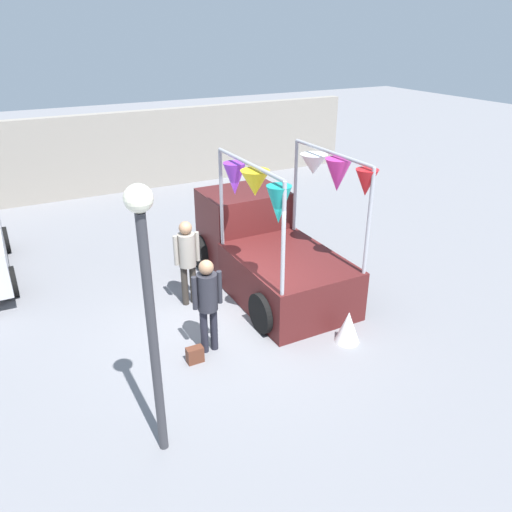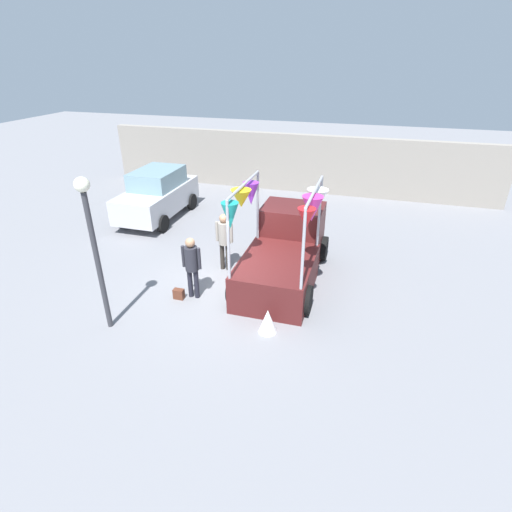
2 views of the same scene
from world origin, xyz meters
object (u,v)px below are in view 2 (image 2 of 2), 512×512
Objects in this scene: parked_car at (158,194)px; handbag at (179,294)px; person_vendor at (224,237)px; vendor_truck at (285,248)px; folded_kite_bundle_white at (268,321)px; street_lamp at (92,234)px; person_customer at (192,262)px.

handbag is (3.37, -5.17, -0.80)m from parked_car.
vendor_truck is at bearing 4.13° from person_vendor.
parked_car is 5.17m from person_vendor.
parked_car reaches higher than folded_kite_bundle_white.
vendor_truck is 6.58m from parked_car.
street_lamp is 6.08× the size of folded_kite_bundle_white.
parked_car is 14.29× the size of handbag.
person_customer is at bearing -99.21° from person_vendor.
person_vendor reaches higher than person_customer.
vendor_truck reaches higher than parked_car.
handbag is at bearing -140.15° from vendor_truck.
person_customer is 1.70m from person_vendor.
vendor_truck is at bearing 39.85° from handbag.
parked_car reaches higher than handbag.
person_customer is 2.55m from folded_kite_bundle_white.
street_lamp is at bearing -134.22° from vendor_truck.
folded_kite_bundle_white is at bearing -85.44° from vendor_truck.
street_lamp is (2.31, -6.72, 1.46)m from parked_car.
street_lamp is (-3.46, -3.56, 1.53)m from vendor_truck.
person_vendor is at bearing -175.87° from vendor_truck.
street_lamp is 4.32m from folded_kite_bundle_white.
person_customer is (-2.06, -1.81, 0.17)m from vendor_truck.
street_lamp is (-1.40, -1.75, 1.36)m from person_customer.
vendor_truck is 1.01× the size of parked_car.
handbag is at bearing -108.32° from person_vendor.
parked_car is 6.21m from person_customer.
person_customer is at bearing 158.44° from folded_kite_bundle_white.
person_customer is 0.99m from handbag.
person_vendor is at bearing 63.94° from street_lamp.
person_vendor reaches higher than folded_kite_bundle_white.
vendor_truck is 1.11× the size of street_lamp.
person_vendor is 2.95× the size of folded_kite_bundle_white.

